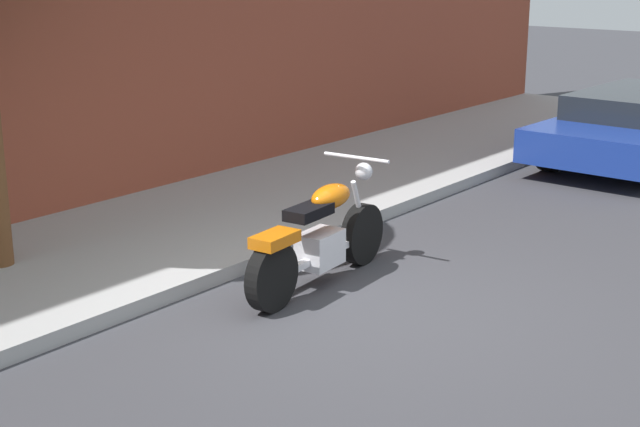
{
  "coord_description": "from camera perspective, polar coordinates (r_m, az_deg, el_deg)",
  "views": [
    {
      "loc": [
        -5.98,
        -4.31,
        2.94
      ],
      "look_at": [
        0.3,
        0.64,
        0.68
      ],
      "focal_mm": 52.14,
      "sensor_mm": 36.0,
      "label": 1
    }
  ],
  "objects": [
    {
      "name": "ground_plane",
      "position": [
        7.93,
        2.28,
        -5.98
      ],
      "size": [
        60.0,
        60.0,
        0.0
      ],
      "primitive_type": "plane",
      "color": "#38383D"
    },
    {
      "name": "motorcycle",
      "position": [
        8.37,
        -0.03,
        -1.58
      ],
      "size": [
        2.08,
        0.7,
        1.1
      ],
      "color": "black",
      "rests_on": "ground"
    },
    {
      "name": "sidewalk",
      "position": [
        9.69,
        -11.03,
        -1.75
      ],
      "size": [
        23.13,
        2.78,
        0.14
      ],
      "primitive_type": "cube",
      "color": "#A0A0A0",
      "rests_on": "ground"
    }
  ]
}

